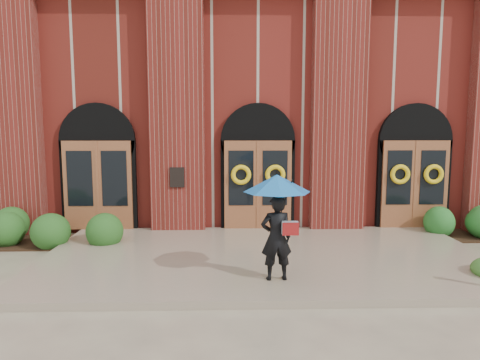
{
  "coord_description": "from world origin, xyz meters",
  "views": [
    {
      "loc": [
        -0.82,
        -9.28,
        3.0
      ],
      "look_at": [
        -0.55,
        1.0,
        1.75
      ],
      "focal_mm": 32.0,
      "sensor_mm": 36.0,
      "label": 1
    }
  ],
  "objects": [
    {
      "name": "hedge_wall_left",
      "position": [
        -5.2,
        1.78,
        0.42
      ],
      "size": [
        3.31,
        1.32,
        0.85
      ],
      "primitive_type": "ellipsoid",
      "color": "#214C19",
      "rests_on": "ground"
    },
    {
      "name": "church_building",
      "position": [
        0.0,
        8.78,
        3.5
      ],
      "size": [
        16.2,
        12.53,
        7.0
      ],
      "color": "maroon",
      "rests_on": "ground"
    },
    {
      "name": "ground",
      "position": [
        0.0,
        0.0,
        0.0
      ],
      "size": [
        90.0,
        90.0,
        0.0
      ],
      "primitive_type": "plane",
      "color": "tan",
      "rests_on": "ground"
    },
    {
      "name": "man_with_umbrella",
      "position": [
        0.07,
        -1.48,
        1.55
      ],
      "size": [
        1.38,
        1.38,
        2.0
      ],
      "rotation": [
        0.0,
        0.0,
        3.25
      ],
      "color": "black",
      "rests_on": "landing"
    },
    {
      "name": "landing",
      "position": [
        0.0,
        0.15,
        0.07
      ],
      "size": [
        10.0,
        5.3,
        0.15
      ],
      "primitive_type": "cube",
      "color": "gray",
      "rests_on": "ground"
    }
  ]
}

